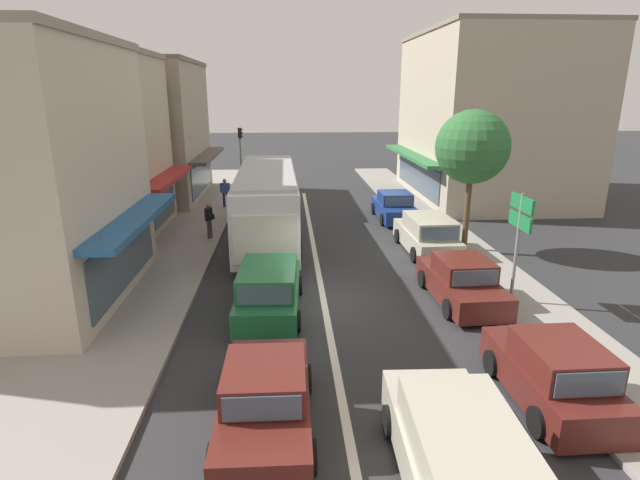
{
  "coord_description": "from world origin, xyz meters",
  "views": [
    {
      "loc": [
        -1.12,
        -14.83,
        6.5
      ],
      "look_at": [
        0.08,
        2.93,
        1.2
      ],
      "focal_mm": 28.0,
      "sensor_mm": 36.0,
      "label": 1
    }
  ],
  "objects_px": {
    "parked_wagon_kerb_third": "(427,235)",
    "directional_road_sign": "(520,223)",
    "street_tree_right": "(472,147)",
    "pedestrian_browsing_midblock": "(225,191)",
    "pedestrian_with_handbag_near": "(209,218)",
    "sedan_adjacent_lane_trail": "(266,400)",
    "parked_sedan_kerb_second": "(462,282)",
    "parked_sedan_kerb_rear": "(394,207)",
    "wagon_behind_bus_near": "(269,290)",
    "wagon_queue_gap_filler": "(457,453)",
    "parked_hatchback_kerb_front": "(553,374)",
    "city_bus": "(267,199)",
    "traffic_light_downstreet": "(241,148)"
  },
  "relations": [
    {
      "from": "city_bus",
      "to": "parked_hatchback_kerb_front",
      "type": "height_order",
      "value": "city_bus"
    },
    {
      "from": "traffic_light_downstreet",
      "to": "wagon_behind_bus_near",
      "type": "bearing_deg",
      "value": -83.02
    },
    {
      "from": "wagon_queue_gap_filler",
      "to": "parked_hatchback_kerb_front",
      "type": "relative_size",
      "value": 1.23
    },
    {
      "from": "sedan_adjacent_lane_trail",
      "to": "directional_road_sign",
      "type": "bearing_deg",
      "value": 36.57
    },
    {
      "from": "parked_sedan_kerb_second",
      "to": "pedestrian_with_handbag_near",
      "type": "height_order",
      "value": "pedestrian_with_handbag_near"
    },
    {
      "from": "wagon_queue_gap_filler",
      "to": "street_tree_right",
      "type": "relative_size",
      "value": 0.78
    },
    {
      "from": "pedestrian_browsing_midblock",
      "to": "parked_hatchback_kerb_front",
      "type": "bearing_deg",
      "value": -64.68
    },
    {
      "from": "city_bus",
      "to": "sedan_adjacent_lane_trail",
      "type": "relative_size",
      "value": 2.58
    },
    {
      "from": "wagon_behind_bus_near",
      "to": "parked_wagon_kerb_third",
      "type": "xyz_separation_m",
      "value": [
        6.43,
        5.64,
        0.0
      ]
    },
    {
      "from": "pedestrian_with_handbag_near",
      "to": "city_bus",
      "type": "bearing_deg",
      "value": 2.5
    },
    {
      "from": "wagon_queue_gap_filler",
      "to": "traffic_light_downstreet",
      "type": "xyz_separation_m",
      "value": [
        -5.81,
        27.62,
        2.11
      ]
    },
    {
      "from": "city_bus",
      "to": "pedestrian_browsing_midblock",
      "type": "distance_m",
      "value": 6.85
    },
    {
      "from": "parked_sedan_kerb_rear",
      "to": "pedestrian_browsing_midblock",
      "type": "xyz_separation_m",
      "value": [
        -9.17,
        2.94,
        0.4
      ]
    },
    {
      "from": "parked_wagon_kerb_third",
      "to": "directional_road_sign",
      "type": "height_order",
      "value": "directional_road_sign"
    },
    {
      "from": "directional_road_sign",
      "to": "pedestrian_browsing_midblock",
      "type": "relative_size",
      "value": 2.21
    },
    {
      "from": "parked_sedan_kerb_second",
      "to": "street_tree_right",
      "type": "xyz_separation_m",
      "value": [
        1.89,
        5.06,
        3.71
      ]
    },
    {
      "from": "wagon_queue_gap_filler",
      "to": "parked_sedan_kerb_rear",
      "type": "height_order",
      "value": "wagon_queue_gap_filler"
    },
    {
      "from": "parked_wagon_kerb_third",
      "to": "pedestrian_with_handbag_near",
      "type": "height_order",
      "value": "pedestrian_with_handbag_near"
    },
    {
      "from": "wagon_behind_bus_near",
      "to": "parked_hatchback_kerb_front",
      "type": "bearing_deg",
      "value": -39.13
    },
    {
      "from": "street_tree_right",
      "to": "parked_sedan_kerb_second",
      "type": "bearing_deg",
      "value": -110.47
    },
    {
      "from": "pedestrian_browsing_midblock",
      "to": "traffic_light_downstreet",
      "type": "bearing_deg",
      "value": 85.74
    },
    {
      "from": "wagon_queue_gap_filler",
      "to": "traffic_light_downstreet",
      "type": "bearing_deg",
      "value": 101.89
    },
    {
      "from": "wagon_behind_bus_near",
      "to": "pedestrian_browsing_midblock",
      "type": "distance_m",
      "value": 14.56
    },
    {
      "from": "sedan_adjacent_lane_trail",
      "to": "directional_road_sign",
      "type": "relative_size",
      "value": 1.17
    },
    {
      "from": "city_bus",
      "to": "street_tree_right",
      "type": "bearing_deg",
      "value": -16.34
    },
    {
      "from": "parked_wagon_kerb_third",
      "to": "traffic_light_downstreet",
      "type": "relative_size",
      "value": 1.08
    },
    {
      "from": "city_bus",
      "to": "sedan_adjacent_lane_trail",
      "type": "xyz_separation_m",
      "value": [
        0.39,
        -13.49,
        -1.22
      ]
    },
    {
      "from": "pedestrian_browsing_midblock",
      "to": "wagon_behind_bus_near",
      "type": "bearing_deg",
      "value": -78.39
    },
    {
      "from": "traffic_light_downstreet",
      "to": "pedestrian_browsing_midblock",
      "type": "relative_size",
      "value": 2.58
    },
    {
      "from": "parked_hatchback_kerb_front",
      "to": "pedestrian_with_handbag_near",
      "type": "bearing_deg",
      "value": 125.22
    },
    {
      "from": "city_bus",
      "to": "pedestrian_with_handbag_near",
      "type": "distance_m",
      "value": 2.74
    },
    {
      "from": "wagon_behind_bus_near",
      "to": "pedestrian_browsing_midblock",
      "type": "bearing_deg",
      "value": 101.61
    },
    {
      "from": "city_bus",
      "to": "parked_wagon_kerb_third",
      "type": "height_order",
      "value": "city_bus"
    },
    {
      "from": "parked_sedan_kerb_rear",
      "to": "pedestrian_with_handbag_near",
      "type": "relative_size",
      "value": 2.59
    },
    {
      "from": "sedan_adjacent_lane_trail",
      "to": "pedestrian_browsing_midblock",
      "type": "relative_size",
      "value": 2.59
    },
    {
      "from": "parked_sedan_kerb_rear",
      "to": "pedestrian_browsing_midblock",
      "type": "height_order",
      "value": "pedestrian_browsing_midblock"
    },
    {
      "from": "wagon_behind_bus_near",
      "to": "parked_sedan_kerb_rear",
      "type": "distance_m",
      "value": 12.92
    },
    {
      "from": "city_bus",
      "to": "pedestrian_with_handbag_near",
      "type": "height_order",
      "value": "city_bus"
    },
    {
      "from": "street_tree_right",
      "to": "pedestrian_browsing_midblock",
      "type": "height_order",
      "value": "street_tree_right"
    },
    {
      "from": "wagon_queue_gap_filler",
      "to": "directional_road_sign",
      "type": "xyz_separation_m",
      "value": [
        4.29,
        7.43,
        1.96
      ]
    },
    {
      "from": "wagon_behind_bus_near",
      "to": "street_tree_right",
      "type": "xyz_separation_m",
      "value": [
        8.01,
        5.55,
        3.63
      ]
    },
    {
      "from": "parked_wagon_kerb_third",
      "to": "parked_sedan_kerb_rear",
      "type": "height_order",
      "value": "parked_wagon_kerb_third"
    },
    {
      "from": "parked_wagon_kerb_third",
      "to": "pedestrian_with_handbag_near",
      "type": "relative_size",
      "value": 2.79
    },
    {
      "from": "directional_road_sign",
      "to": "pedestrian_with_handbag_near",
      "type": "distance_m",
      "value": 13.21
    },
    {
      "from": "wagon_queue_gap_filler",
      "to": "parked_hatchback_kerb_front",
      "type": "distance_m",
      "value": 3.68
    },
    {
      "from": "wagon_queue_gap_filler",
      "to": "pedestrian_with_handbag_near",
      "type": "xyz_separation_m",
      "value": [
        -6.25,
        15.22,
        0.32
      ]
    },
    {
      "from": "parked_sedan_kerb_second",
      "to": "parked_sedan_kerb_rear",
      "type": "bearing_deg",
      "value": 89.4
    },
    {
      "from": "wagon_behind_bus_near",
      "to": "street_tree_right",
      "type": "bearing_deg",
      "value": 34.7
    },
    {
      "from": "sedan_adjacent_lane_trail",
      "to": "parked_sedan_kerb_rear",
      "type": "relative_size",
      "value": 1.0
    },
    {
      "from": "parked_sedan_kerb_second",
      "to": "traffic_light_downstreet",
      "type": "height_order",
      "value": "traffic_light_downstreet"
    }
  ]
}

